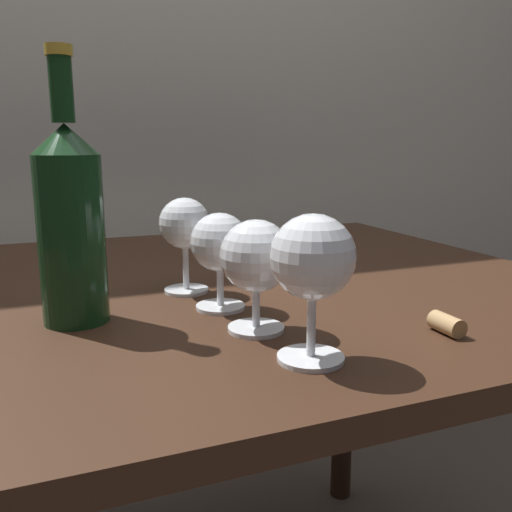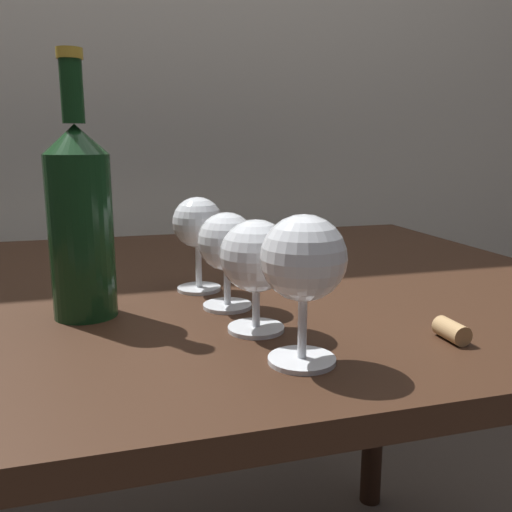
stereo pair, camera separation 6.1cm
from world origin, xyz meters
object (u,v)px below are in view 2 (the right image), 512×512
wine_glass_chardonnay (227,244)px  wine_glass_pinot (198,225)px  wine_bottle (80,218)px  wine_glass_amber (304,262)px  wine_glass_port (256,259)px  cork (452,331)px

wine_glass_chardonnay → wine_glass_pinot: wine_glass_pinot is taller
wine_glass_pinot → wine_bottle: wine_bottle is taller
wine_glass_pinot → wine_glass_amber: bearing=-80.2°
wine_glass_amber → wine_glass_pinot: (-0.05, 0.29, -0.01)m
wine_glass_port → wine_glass_pinot: (-0.03, 0.19, 0.01)m
wine_bottle → wine_glass_pinot: bearing=27.1°
wine_glass_pinot → cork: 0.37m
wine_glass_amber → cork: 0.20m
wine_glass_amber → wine_glass_pinot: 0.30m
wine_glass_amber → cork: (0.18, 0.01, -0.09)m
wine_glass_port → cork: size_ratio=3.06×
wine_glass_port → wine_bottle: wine_bottle is taller
wine_glass_amber → cork: wine_glass_amber is taller
cork → wine_glass_chardonnay: bearing=138.3°
wine_glass_amber → wine_glass_chardonnay: size_ratio=1.17×
wine_glass_port → wine_glass_pinot: wine_glass_pinot is taller
wine_glass_port → wine_glass_pinot: 0.19m
wine_glass_port → wine_bottle: bearing=149.5°
cork → wine_bottle: bearing=152.5°
wine_glass_amber → wine_bottle: wine_bottle is taller
wine_glass_amber → wine_bottle: (-0.21, 0.21, 0.02)m
wine_glass_port → wine_glass_amber: bearing=-79.9°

